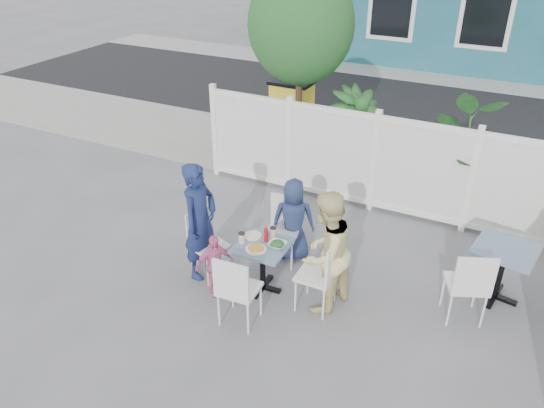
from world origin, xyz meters
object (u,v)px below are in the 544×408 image
at_px(chair_back, 284,224).
at_px(boy, 293,220).
at_px(chair_left, 206,238).
at_px(woman, 325,253).
at_px(chair_right, 323,270).
at_px(chair_near, 236,287).
at_px(man, 200,221).
at_px(main_table, 263,255).
at_px(toddler, 214,265).
at_px(utility_cabinet, 291,118).
at_px(spare_table, 503,259).

relative_size(chair_back, boy, 0.79).
relative_size(chair_left, woman, 0.59).
bearing_deg(boy, chair_right, 109.22).
distance_m(chair_near, man, 1.17).
bearing_deg(man, main_table, -85.27).
bearing_deg(main_table, woman, 2.46).
height_order(chair_right, chair_near, chair_right).
height_order(main_table, man, man).
bearing_deg(chair_back, chair_left, 34.53).
bearing_deg(chair_right, toddler, 103.46).
xyz_separation_m(utility_cabinet, man, (0.68, -4.25, 0.12)).
bearing_deg(toddler, main_table, -16.84).
distance_m(chair_near, toddler, 0.69).
xyz_separation_m(chair_near, boy, (-0.00, 1.56, 0.04)).
bearing_deg(main_table, toddler, -145.20).
distance_m(chair_right, boy, 1.15).
bearing_deg(boy, spare_table, 163.72).
height_order(utility_cabinet, man, man).
height_order(main_table, chair_left, chair_left).
xyz_separation_m(woman, toddler, (-1.31, -0.38, -0.35)).
height_order(chair_right, toddler, chair_right).
distance_m(chair_left, chair_right, 1.65).
distance_m(chair_left, toddler, 0.48).
distance_m(main_table, chair_left, 0.83).
distance_m(chair_right, man, 1.70).
distance_m(chair_left, boy, 1.21).
height_order(main_table, chair_back, chair_back).
bearing_deg(boy, chair_back, 16.64).
relative_size(chair_left, toddler, 1.07).
relative_size(chair_left, man, 0.57).
bearing_deg(chair_right, chair_left, 89.67).
bearing_deg(utility_cabinet, man, -80.03).
bearing_deg(chair_right, man, 90.90).
xyz_separation_m(utility_cabinet, boy, (1.59, -3.38, -0.09)).
distance_m(main_table, man, 0.92).
bearing_deg(utility_cabinet, main_table, -68.86).
relative_size(chair_right, boy, 0.83).
height_order(utility_cabinet, spare_table, utility_cabinet).
xyz_separation_m(spare_table, woman, (-1.88, -1.11, 0.20)).
height_order(chair_back, boy, boy).
bearing_deg(chair_left, woman, 111.69).
bearing_deg(woman, boy, -120.63).
distance_m(chair_near, woman, 1.11).
relative_size(chair_back, toddler, 1.10).
xyz_separation_m(utility_cabinet, chair_near, (1.59, -4.94, -0.12)).
bearing_deg(main_table, utility_cabinet, 110.20).
relative_size(utility_cabinet, man, 0.85).
bearing_deg(woman, man, -71.75).
bearing_deg(woman, chair_near, -29.29).
xyz_separation_m(utility_cabinet, spare_table, (4.24, -3.05, -0.10)).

